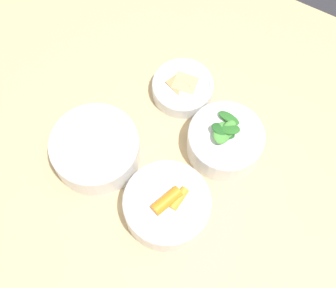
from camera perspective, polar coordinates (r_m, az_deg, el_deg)
ground_plane at (r=1.71m, az=0.00°, el=-11.09°), size 10.00×10.00×0.00m
dining_table at (r=1.06m, az=0.00°, el=-2.68°), size 1.31×0.98×0.78m
bowl_carrots at (r=0.89m, az=-0.14°, el=-7.44°), size 0.17×0.17×0.08m
bowl_greens at (r=0.94m, az=7.02°, el=0.45°), size 0.15×0.15×0.09m
bowl_beans_hotdog at (r=0.94m, az=-8.80°, el=-0.68°), size 0.18×0.18×0.07m
bowl_cookies at (r=1.01m, az=1.82°, el=6.88°), size 0.13×0.13×0.04m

